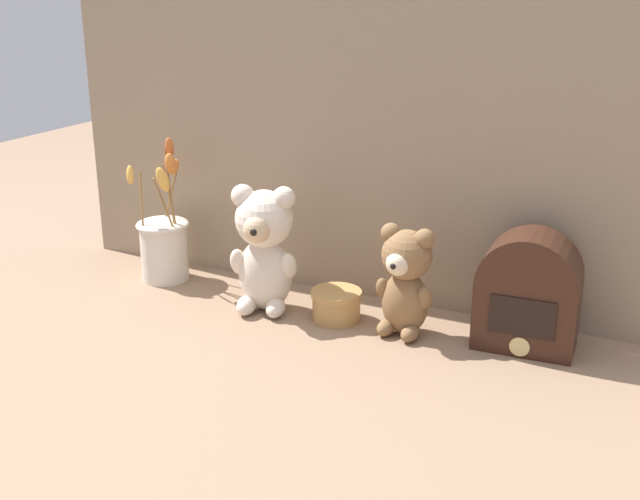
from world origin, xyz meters
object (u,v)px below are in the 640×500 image
object	(u,v)px
teddy_bear_large	(264,247)
vintage_radio	(528,295)
teddy_bear_medium	(405,279)
decorative_tin_tall	(336,305)
flower_vase	(164,244)

from	to	relation	value
teddy_bear_large	vintage_radio	distance (m)	0.54
teddy_bear_medium	decorative_tin_tall	distance (m)	0.17
teddy_bear_medium	vintage_radio	distance (m)	0.24
teddy_bear_large	decorative_tin_tall	distance (m)	0.19
flower_vase	decorative_tin_tall	xyz separation A→B (m)	(0.46, -0.04, -0.05)
teddy_bear_medium	vintage_radio	bearing A→B (deg)	11.69
vintage_radio	decorative_tin_tall	bearing A→B (deg)	-173.43
teddy_bear_large	teddy_bear_medium	distance (m)	0.31
teddy_bear_large	vintage_radio	bearing A→B (deg)	6.67
vintage_radio	teddy_bear_large	bearing A→B (deg)	-173.33
teddy_bear_large	vintage_radio	world-z (taller)	teddy_bear_large
vintage_radio	teddy_bear_medium	bearing A→B (deg)	-168.31
teddy_bear_medium	flower_vase	world-z (taller)	flower_vase
flower_vase	vintage_radio	world-z (taller)	flower_vase
flower_vase	vintage_radio	xyz separation A→B (m)	(0.84, 0.01, 0.02)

